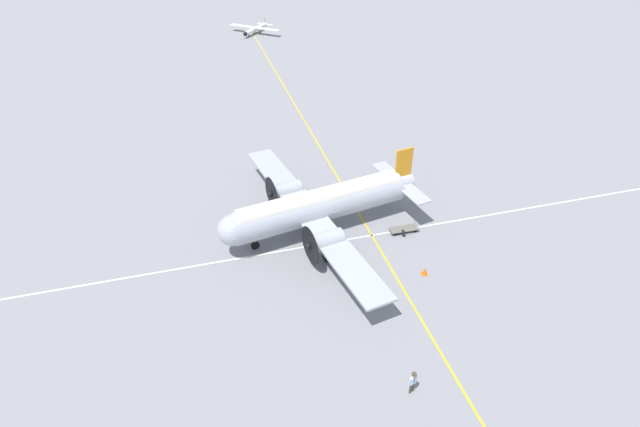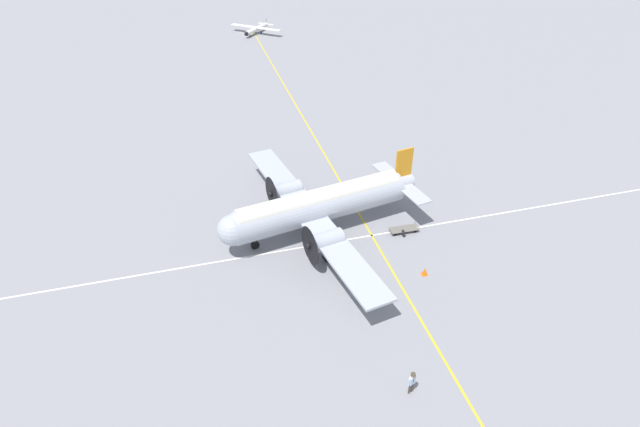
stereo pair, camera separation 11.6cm
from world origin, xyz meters
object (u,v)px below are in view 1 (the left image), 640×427
at_px(suitcase_near_door, 403,233).
at_px(traffic_cone, 425,271).
at_px(baggage_cart, 404,229).
at_px(light_aircraft_distant, 255,29).
at_px(airliner_main, 315,206).
at_px(crew_foreground, 413,380).

xyz_separation_m(suitcase_near_door, traffic_cone, (-4.79, 0.32, 0.05)).
distance_m(baggage_cart, light_aircraft_distant, 61.53).
xyz_separation_m(baggage_cart, light_aircraft_distant, (61.48, 2.38, 0.53)).
bearing_deg(suitcase_near_door, light_aircraft_distant, 1.96).
bearing_deg(airliner_main, crew_foreground, 84.40).
distance_m(crew_foreground, suitcase_near_door, 14.99).
relative_size(baggage_cart, light_aircraft_distant, 0.29).
bearing_deg(crew_foreground, baggage_cart, -130.28).
bearing_deg(airliner_main, traffic_cone, 121.31).
height_order(crew_foreground, light_aircraft_distant, light_aircraft_distant).
relative_size(light_aircraft_distant, traffic_cone, 13.09).
bearing_deg(baggage_cart, light_aircraft_distant, -86.44).
xyz_separation_m(light_aircraft_distant, traffic_cone, (-66.79, -1.80, -0.52)).
height_order(crew_foreground, traffic_cone, crew_foreground).
bearing_deg(crew_foreground, airliner_main, -103.84).
height_order(baggage_cart, traffic_cone, traffic_cone).
xyz_separation_m(airliner_main, crew_foreground, (-16.47, -1.39, -1.46)).
relative_size(crew_foreground, traffic_cone, 2.71).
distance_m(baggage_cart, traffic_cone, 5.34).
height_order(baggage_cart, light_aircraft_distant, light_aircraft_distant).
xyz_separation_m(airliner_main, suitcase_near_door, (-2.53, -6.85, -2.28)).
bearing_deg(light_aircraft_distant, traffic_cone, 42.28).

